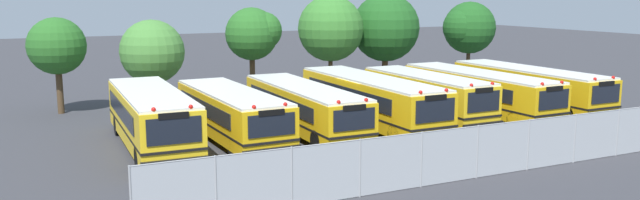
{
  "coord_description": "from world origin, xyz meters",
  "views": [
    {
      "loc": [
        -16.45,
        -28.12,
        6.93
      ],
      "look_at": [
        -2.76,
        0.0,
        1.6
      ],
      "focal_mm": 35.24,
      "sensor_mm": 36.0,
      "label": 1
    }
  ],
  "objects_px": {
    "school_bus_2": "(304,107)",
    "school_bus_3": "(370,99)",
    "tree_0": "(55,47)",
    "school_bus_5": "(478,91)",
    "tree_5": "(467,28)",
    "traffic_cone": "(461,164)",
    "school_bus_1": "(232,113)",
    "tree_4": "(385,27)",
    "tree_3": "(331,29)",
    "school_bus_4": "(426,95)",
    "school_bus_6": "(529,87)",
    "tree_2": "(255,33)",
    "school_bus_0": "(152,116)",
    "tree_1": "(152,51)"
  },
  "relations": [
    {
      "from": "school_bus_2",
      "to": "traffic_cone",
      "type": "relative_size",
      "value": 18.65
    },
    {
      "from": "tree_0",
      "to": "tree_5",
      "type": "xyz_separation_m",
      "value": [
        30.13,
        0.59,
        0.35
      ]
    },
    {
      "from": "school_bus_0",
      "to": "school_bus_6",
      "type": "relative_size",
      "value": 0.93
    },
    {
      "from": "school_bus_0",
      "to": "tree_5",
      "type": "distance_m",
      "value": 29.27
    },
    {
      "from": "school_bus_3",
      "to": "school_bus_6",
      "type": "xyz_separation_m",
      "value": [
        11.12,
        0.15,
        -0.06
      ]
    },
    {
      "from": "school_bus_4",
      "to": "tree_4",
      "type": "height_order",
      "value": "tree_4"
    },
    {
      "from": "tree_3",
      "to": "tree_4",
      "type": "xyz_separation_m",
      "value": [
        4.7,
        0.38,
        -0.02
      ]
    },
    {
      "from": "school_bus_5",
      "to": "tree_5",
      "type": "distance_m",
      "value": 14.6
    },
    {
      "from": "school_bus_3",
      "to": "tree_5",
      "type": "distance_m",
      "value": 19.7
    },
    {
      "from": "school_bus_1",
      "to": "school_bus_5",
      "type": "bearing_deg",
      "value": 178.17
    },
    {
      "from": "tree_5",
      "to": "traffic_cone",
      "type": "height_order",
      "value": "tree_5"
    },
    {
      "from": "tree_5",
      "to": "tree_0",
      "type": "bearing_deg",
      "value": -178.87
    },
    {
      "from": "school_bus_3",
      "to": "tree_1",
      "type": "distance_m",
      "value": 13.6
    },
    {
      "from": "school_bus_1",
      "to": "school_bus_2",
      "type": "height_order",
      "value": "school_bus_1"
    },
    {
      "from": "tree_2",
      "to": "traffic_cone",
      "type": "height_order",
      "value": "tree_2"
    },
    {
      "from": "school_bus_4",
      "to": "tree_4",
      "type": "xyz_separation_m",
      "value": [
        4.59,
        11.83,
        3.02
      ]
    },
    {
      "from": "school_bus_1",
      "to": "tree_3",
      "type": "relative_size",
      "value": 1.48
    },
    {
      "from": "tree_4",
      "to": "school_bus_5",
      "type": "bearing_deg",
      "value": -94.93
    },
    {
      "from": "school_bus_2",
      "to": "tree_3",
      "type": "relative_size",
      "value": 1.6
    },
    {
      "from": "tree_3",
      "to": "tree_0",
      "type": "bearing_deg",
      "value": -178.26
    },
    {
      "from": "school_bus_4",
      "to": "tree_0",
      "type": "bearing_deg",
      "value": -31.65
    },
    {
      "from": "traffic_cone",
      "to": "tree_5",
      "type": "bearing_deg",
      "value": 50.77
    },
    {
      "from": "traffic_cone",
      "to": "tree_2",
      "type": "bearing_deg",
      "value": 93.77
    },
    {
      "from": "tree_3",
      "to": "tree_5",
      "type": "xyz_separation_m",
      "value": [
        12.1,
        0.05,
        -0.2
      ]
    },
    {
      "from": "school_bus_6",
      "to": "tree_4",
      "type": "height_order",
      "value": "tree_4"
    },
    {
      "from": "school_bus_2",
      "to": "tree_1",
      "type": "height_order",
      "value": "tree_1"
    },
    {
      "from": "tree_0",
      "to": "school_bus_5",
      "type": "bearing_deg",
      "value": -26.83
    },
    {
      "from": "tree_1",
      "to": "traffic_cone",
      "type": "xyz_separation_m",
      "value": [
        8.24,
        -18.52,
        -3.27
      ]
    },
    {
      "from": "tree_1",
      "to": "school_bus_5",
      "type": "bearing_deg",
      "value": -30.26
    },
    {
      "from": "school_bus_1",
      "to": "tree_0",
      "type": "relative_size",
      "value": 1.8
    },
    {
      "from": "school_bus_6",
      "to": "tree_3",
      "type": "height_order",
      "value": "tree_3"
    },
    {
      "from": "tree_1",
      "to": "school_bus_6",
      "type": "bearing_deg",
      "value": -25.07
    },
    {
      "from": "tree_1",
      "to": "tree_2",
      "type": "relative_size",
      "value": 0.9
    },
    {
      "from": "school_bus_1",
      "to": "tree_4",
      "type": "relative_size",
      "value": 1.45
    },
    {
      "from": "tree_3",
      "to": "traffic_cone",
      "type": "relative_size",
      "value": 11.66
    },
    {
      "from": "school_bus_0",
      "to": "school_bus_2",
      "type": "height_order",
      "value": "school_bus_0"
    },
    {
      "from": "tree_1",
      "to": "tree_2",
      "type": "height_order",
      "value": "tree_2"
    },
    {
      "from": "school_bus_2",
      "to": "school_bus_5",
      "type": "relative_size",
      "value": 0.96
    },
    {
      "from": "tree_3",
      "to": "school_bus_4",
      "type": "bearing_deg",
      "value": -89.47
    },
    {
      "from": "school_bus_2",
      "to": "school_bus_3",
      "type": "relative_size",
      "value": 0.95
    },
    {
      "from": "school_bus_0",
      "to": "tree_0",
      "type": "xyz_separation_m",
      "value": [
        -3.26,
        10.67,
        2.46
      ]
    },
    {
      "from": "tree_3",
      "to": "tree_5",
      "type": "relative_size",
      "value": 1.08
    },
    {
      "from": "school_bus_1",
      "to": "tree_0",
      "type": "height_order",
      "value": "tree_0"
    },
    {
      "from": "school_bus_6",
      "to": "tree_2",
      "type": "bearing_deg",
      "value": -38.88
    },
    {
      "from": "tree_2",
      "to": "traffic_cone",
      "type": "relative_size",
      "value": 10.35
    },
    {
      "from": "school_bus_1",
      "to": "tree_0",
      "type": "xyz_separation_m",
      "value": [
        -6.97,
        10.85,
        2.57
      ]
    },
    {
      "from": "school_bus_5",
      "to": "tree_0",
      "type": "height_order",
      "value": "tree_0"
    },
    {
      "from": "tree_0",
      "to": "school_bus_4",
      "type": "bearing_deg",
      "value": -31.03
    },
    {
      "from": "school_bus_1",
      "to": "tree_4",
      "type": "height_order",
      "value": "tree_4"
    },
    {
      "from": "tree_1",
      "to": "traffic_cone",
      "type": "bearing_deg",
      "value": -66.0
    }
  ]
}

